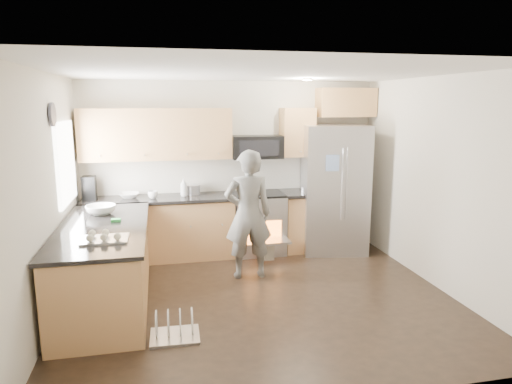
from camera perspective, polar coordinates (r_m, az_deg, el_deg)
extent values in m
plane|color=black|center=(5.55, 0.47, -13.12)|extent=(4.50, 4.50, 0.00)
cube|color=beige|center=(7.09, -3.04, 3.16)|extent=(4.50, 0.04, 2.60)
cube|color=beige|center=(3.29, 8.15, -6.27)|extent=(4.50, 0.04, 2.60)
cube|color=beige|center=(5.16, -24.69, -0.82)|extent=(0.04, 4.00, 2.60)
cube|color=beige|center=(6.05, 21.78, 1.01)|extent=(0.04, 4.00, 2.60)
cube|color=white|center=(5.07, 0.52, 14.76)|extent=(4.50, 4.00, 0.04)
cube|color=white|center=(6.09, -22.71, 3.39)|extent=(0.04, 1.00, 1.00)
cylinder|color=beige|center=(6.37, 6.44, 13.80)|extent=(0.14, 0.14, 0.02)
cylinder|color=#474754|center=(5.50, -24.10, 8.84)|extent=(0.03, 0.26, 0.26)
cube|color=#AE8145|center=(6.89, -11.87, -4.65)|extent=(2.15, 0.60, 0.87)
cube|color=black|center=(6.77, -12.03, -0.84)|extent=(2.19, 0.64, 0.04)
cube|color=#AE8145|center=(7.20, 5.31, -3.77)|extent=(0.50, 0.60, 0.87)
cube|color=black|center=(7.09, 5.41, -0.11)|extent=(0.54, 0.64, 0.04)
cube|color=#AE8145|center=(6.79, -12.30, 7.07)|extent=(2.16, 0.33, 0.74)
cube|color=#AE8145|center=(7.11, 5.19, 7.45)|extent=(0.50, 0.33, 0.74)
cube|color=#AE8145|center=(7.36, 11.17, 10.91)|extent=(0.90, 0.33, 0.44)
imported|color=silver|center=(6.85, -15.57, -0.40)|extent=(0.29, 0.29, 0.07)
imported|color=silver|center=(6.77, -9.02, 0.63)|extent=(0.11, 0.11, 0.27)
imported|color=silver|center=(6.70, -12.76, -0.34)|extent=(0.14, 0.14, 0.11)
cylinder|color=#B7B7BC|center=(6.89, -7.90, 0.30)|extent=(0.21, 0.21, 0.15)
cube|color=black|center=(6.84, -20.13, 0.46)|extent=(0.18, 0.22, 0.34)
cylinder|color=#B7B7BC|center=(7.10, 5.98, 0.36)|extent=(0.09, 0.09, 0.07)
cube|color=#AE8145|center=(5.54, -18.30, -8.89)|extent=(0.90, 2.30, 0.87)
cube|color=black|center=(5.40, -18.60, -4.19)|extent=(0.96, 2.36, 0.04)
imported|color=white|center=(5.93, -18.82, -2.11)|extent=(0.36, 0.36, 0.11)
cube|color=green|center=(5.52, -17.11, -3.40)|extent=(0.11, 0.07, 0.03)
cube|color=#B7B7BC|center=(4.81, -18.38, -5.22)|extent=(0.45, 0.34, 0.09)
cube|color=#B7B7BC|center=(7.02, 0.28, -3.99)|extent=(0.76, 0.62, 0.90)
cube|color=black|center=(6.91, 0.28, -0.27)|extent=(0.76, 0.60, 0.03)
cube|color=orange|center=(6.73, 0.86, -5.08)|extent=(0.56, 0.02, 0.34)
cube|color=#B7B7BC|center=(6.61, 1.18, -6.18)|extent=(0.70, 0.34, 0.03)
cube|color=silver|center=(6.60, 1.27, -7.43)|extent=(0.24, 0.03, 0.28)
cube|color=black|center=(6.92, 0.08, 5.65)|extent=(0.76, 0.40, 0.34)
cube|color=#B7B7BC|center=(7.10, 9.76, 0.37)|extent=(1.06, 0.89, 1.95)
cylinder|color=#B7B7BC|center=(6.72, 10.74, 0.92)|extent=(0.03, 0.03, 1.06)
cylinder|color=#B7B7BC|center=(6.74, 11.24, 0.94)|extent=(0.03, 0.03, 1.06)
cube|color=pink|center=(6.86, 12.54, -0.75)|extent=(0.25, 0.05, 0.32)
cube|color=#8DADE2|center=(6.62, 9.55, 3.59)|extent=(0.19, 0.04, 0.23)
imported|color=slate|center=(5.94, -0.98, -2.82)|extent=(0.62, 0.41, 1.70)
cube|color=#B7B7BC|center=(4.78, -10.11, -17.33)|extent=(0.49, 0.40, 0.03)
cylinder|color=silver|center=(4.71, -12.34, -15.80)|extent=(0.02, 0.27, 0.27)
cylinder|color=silver|center=(4.71, -10.90, -15.76)|extent=(0.02, 0.27, 0.27)
cylinder|color=silver|center=(4.71, -9.45, -15.72)|extent=(0.02, 0.27, 0.27)
cylinder|color=silver|center=(4.71, -8.00, -15.66)|extent=(0.02, 0.27, 0.27)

